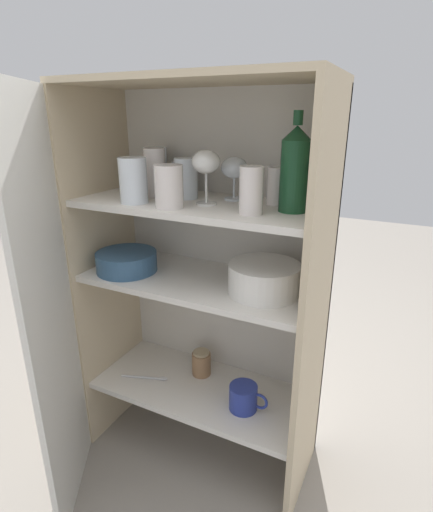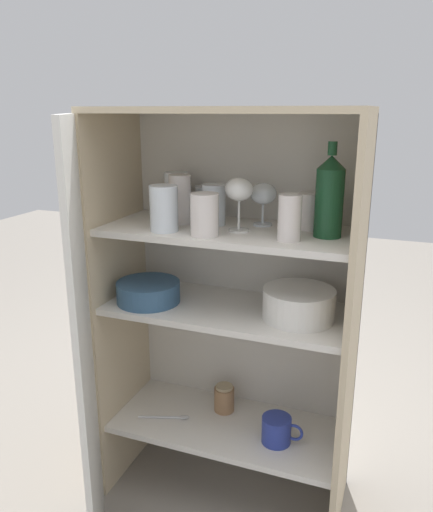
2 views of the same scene
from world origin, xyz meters
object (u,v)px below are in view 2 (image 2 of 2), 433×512
object	(u,v)px
wine_bottle	(329,196)
coffee_mug_primary	(277,430)
storage_jar	(224,398)
mixing_bowl_large	(148,291)
plate_stack_white	(299,304)

from	to	relation	value
wine_bottle	coffee_mug_primary	bearing A→B (deg)	-160.39
wine_bottle	storage_jar	size ratio (longest dim) A/B	2.70
mixing_bowl_large	coffee_mug_primary	world-z (taller)	mixing_bowl_large
wine_bottle	mixing_bowl_large	size ratio (longest dim) A/B	1.29
mixing_bowl_large	storage_jar	world-z (taller)	mixing_bowl_large
mixing_bowl_large	coffee_mug_primary	xyz separation A→B (m)	(0.43, 0.01, -0.41)
wine_bottle	mixing_bowl_large	world-z (taller)	wine_bottle
plate_stack_white	storage_jar	xyz separation A→B (m)	(-0.26, 0.08, -0.41)
storage_jar	mixing_bowl_large	bearing A→B (deg)	-151.56
mixing_bowl_large	storage_jar	distance (m)	0.47
coffee_mug_primary	mixing_bowl_large	bearing A→B (deg)	-178.24
wine_bottle	coffee_mug_primary	size ratio (longest dim) A/B	1.97
wine_bottle	mixing_bowl_large	xyz separation A→B (m)	(-0.54, -0.05, -0.32)
wine_bottle	coffee_mug_primary	world-z (taller)	wine_bottle
wine_bottle	plate_stack_white	world-z (taller)	wine_bottle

